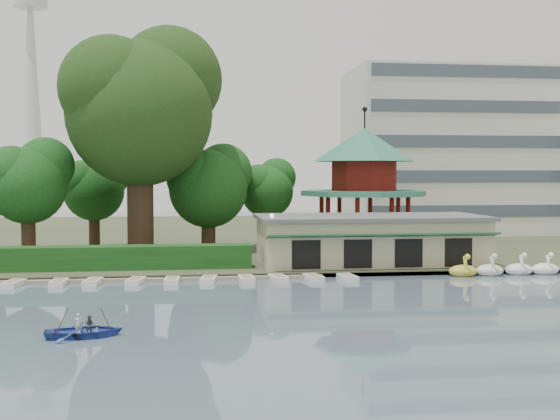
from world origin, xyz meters
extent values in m
plane|color=slate|center=(0.00, 0.00, 0.00)|extent=(220.00, 220.00, 0.00)
cube|color=#424930|center=(0.00, 52.00, 0.20)|extent=(220.00, 70.00, 0.40)
cube|color=gray|center=(0.00, 17.30, 0.15)|extent=(220.00, 0.60, 0.30)
cube|color=gray|center=(-12.00, 17.20, 0.12)|extent=(34.00, 1.60, 0.24)
cube|color=#BCB38E|center=(10.00, 22.00, 2.20)|extent=(18.00, 8.00, 3.60)
cube|color=#595B5E|center=(10.00, 22.00, 4.15)|extent=(18.60, 8.60, 0.30)
cube|color=#194C2D|center=(10.00, 17.70, 3.00)|extent=(18.00, 1.59, 0.45)
cylinder|color=#BCB38E|center=(12.00, 32.00, 1.00)|extent=(10.40, 10.40, 1.20)
cylinder|color=#2D755C|center=(12.00, 32.00, 5.85)|extent=(12.40, 12.40, 0.50)
cylinder|color=maroon|center=(12.00, 32.00, 7.50)|extent=(6.40, 6.40, 2.80)
cone|color=#2D755C|center=(12.00, 32.00, 10.50)|extent=(10.00, 10.00, 3.20)
cylinder|color=black|center=(12.00, 32.00, 13.00)|extent=(0.16, 0.16, 1.80)
cube|color=silver|center=(30.00, 50.00, 10.40)|extent=(30.00, 14.00, 20.00)
cone|color=silver|center=(-42.00, 140.00, 30.00)|extent=(6.00, 6.00, 60.00)
cylinder|color=silver|center=(-42.00, 140.00, 48.00)|extent=(8.00, 8.00, 2.00)
cube|color=#1A4C1A|center=(-15.00, 20.50, 1.30)|extent=(30.00, 2.00, 1.80)
cylinder|color=black|center=(1.50, 19.00, 2.40)|extent=(0.12, 0.12, 4.00)
sphere|color=beige|center=(1.50, 19.00, 4.50)|extent=(0.36, 0.36, 0.36)
cylinder|color=#3A281C|center=(-9.00, 28.00, 5.45)|extent=(2.27, 2.27, 10.10)
sphere|color=#224117|center=(-9.00, 28.00, 12.92)|extent=(12.63, 12.63, 12.63)
sphere|color=#224117|center=(-6.47, 29.89, 16.16)|extent=(9.47, 9.47, 9.47)
sphere|color=#224117|center=(-11.21, 26.74, 14.94)|extent=(8.84, 8.84, 8.84)
cylinder|color=#3A281C|center=(-18.00, 26.00, 2.96)|extent=(1.15, 1.15, 5.12)
sphere|color=#1A4C1A|center=(-18.00, 26.00, 6.75)|extent=(6.38, 6.38, 6.38)
sphere|color=#1A4C1A|center=(-16.72, 26.96, 8.39)|extent=(4.79, 4.79, 4.79)
sphere|color=#1A4C1A|center=(-19.12, 25.36, 7.78)|extent=(4.47, 4.47, 4.47)
cylinder|color=#3A281C|center=(-3.00, 32.00, 2.79)|extent=(1.32, 1.32, 4.77)
sphere|color=#1A4C1A|center=(-3.00, 32.00, 6.32)|extent=(7.35, 7.35, 7.35)
sphere|color=#1A4C1A|center=(-1.53, 33.10, 7.85)|extent=(5.52, 5.52, 5.52)
sphere|color=#1A4C1A|center=(-4.29, 31.26, 7.27)|extent=(5.15, 5.15, 5.15)
cylinder|color=#3A281C|center=(3.00, 36.00, 2.62)|extent=(0.95, 0.95, 4.44)
sphere|color=#1A4C1A|center=(3.00, 36.00, 5.91)|extent=(5.30, 5.30, 5.30)
sphere|color=#1A4C1A|center=(4.06, 36.79, 7.33)|extent=(3.97, 3.97, 3.97)
sphere|color=#1A4C1A|center=(2.07, 35.47, 6.80)|extent=(3.71, 3.71, 3.71)
cylinder|color=#3A281C|center=(-14.00, 36.00, 2.68)|extent=(1.06, 1.06, 4.57)
sphere|color=#1A4C1A|center=(-14.00, 36.00, 6.06)|extent=(5.88, 5.88, 5.88)
sphere|color=#1A4C1A|center=(-12.82, 36.88, 7.52)|extent=(4.41, 4.41, 4.41)
sphere|color=#1A4C1A|center=(-15.03, 35.41, 6.98)|extent=(4.12, 4.12, 4.12)
ellipsoid|color=gold|center=(15.74, 16.42, 0.35)|extent=(2.16, 1.44, 0.99)
cylinder|color=gold|center=(15.74, 15.87, 0.90)|extent=(0.26, 0.79, 1.29)
sphere|color=gold|center=(15.74, 15.57, 1.55)|extent=(0.44, 0.44, 0.44)
ellipsoid|color=white|center=(17.89, 16.48, 0.35)|extent=(2.16, 1.44, 0.99)
cylinder|color=white|center=(17.89, 15.93, 0.90)|extent=(0.26, 0.79, 1.29)
sphere|color=white|center=(17.89, 15.63, 1.55)|extent=(0.44, 0.44, 0.44)
ellipsoid|color=white|center=(20.31, 16.66, 0.35)|extent=(2.16, 1.44, 0.99)
cylinder|color=white|center=(20.31, 16.11, 0.90)|extent=(0.26, 0.79, 1.29)
sphere|color=white|center=(20.31, 15.81, 1.55)|extent=(0.44, 0.44, 0.44)
ellipsoid|color=white|center=(22.43, 16.60, 0.35)|extent=(2.16, 1.44, 0.99)
cylinder|color=white|center=(22.43, 16.05, 0.90)|extent=(0.26, 0.79, 1.29)
sphere|color=white|center=(22.43, 15.75, 1.55)|extent=(0.44, 0.44, 0.44)
cube|color=white|center=(-16.79, 15.79, 0.18)|extent=(1.35, 2.43, 0.36)
cube|color=white|center=(-13.75, 15.74, 0.18)|extent=(1.03, 2.31, 0.36)
cube|color=white|center=(-11.47, 15.84, 0.18)|extent=(1.22, 2.39, 0.36)
cube|color=white|center=(-8.53, 15.82, 0.18)|extent=(1.36, 2.43, 0.36)
cube|color=white|center=(-5.99, 15.68, 0.18)|extent=(1.10, 2.34, 0.36)
cube|color=white|center=(-3.40, 15.96, 0.18)|extent=(1.34, 2.42, 0.36)
cube|color=white|center=(-0.71, 15.84, 0.18)|extent=(1.08, 2.33, 0.36)
cube|color=white|center=(1.61, 15.96, 0.18)|extent=(1.30, 2.41, 0.36)
cube|color=white|center=(4.18, 15.80, 0.18)|extent=(1.32, 2.42, 0.36)
cube|color=white|center=(6.66, 15.61, 0.18)|extent=(1.24, 2.39, 0.36)
imported|color=#3651AA|center=(-9.71, -0.24, 0.52)|extent=(5.40, 4.11, 1.05)
imported|color=silver|center=(-10.01, -0.04, 0.60)|extent=(0.39, 0.27, 0.99)
imported|color=#374252|center=(-9.41, -0.44, 0.58)|extent=(0.50, 0.41, 0.96)
cylinder|color=#3A281C|center=(-10.91, -0.24, 0.35)|extent=(0.94, 0.29, 2.01)
cylinder|color=#3A281C|center=(-8.51, -0.24, 0.35)|extent=(0.94, 0.29, 2.01)
camera|label=1|loc=(-4.67, -34.04, 7.75)|focal=45.00mm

